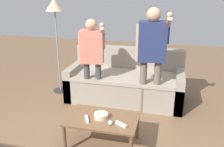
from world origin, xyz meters
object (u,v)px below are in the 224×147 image
snack_bowl (101,116)px  player_left (92,53)px  couch (126,82)px  game_remote_wand_far (121,124)px  coffee_table (102,121)px  player_right (152,50)px  game_remote_wand_near (87,119)px  floor_lamp (55,13)px  game_remote_nunchuk (110,123)px

snack_bowl → player_left: (-0.44, 1.01, 0.51)m
couch → game_remote_wand_far: bearing=-81.0°
coffee_table → player_right: (0.48, 1.01, 0.70)m
coffee_table → snack_bowl: size_ratio=4.95×
snack_bowl → player_left: 1.21m
coffee_table → player_left: bearing=114.2°
coffee_table → snack_bowl: bearing=174.6°
coffee_table → player_left: size_ratio=0.61×
game_remote_wand_near → player_right: bearing=59.6°
floor_lamp → player_left: bearing=-28.1°
couch → snack_bowl: couch is taller
player_left → snack_bowl: bearing=-66.5°
snack_bowl → game_remote_wand_far: bearing=-22.1°
game_remote_wand_far → floor_lamp: bearing=134.5°
coffee_table → floor_lamp: size_ratio=0.51×
player_left → game_remote_wand_near: 1.26m
player_right → player_left: bearing=179.9°
snack_bowl → player_right: bearing=63.8°
coffee_table → game_remote_nunchuk: game_remote_nunchuk is taller
couch → snack_bowl: size_ratio=11.11×
game_remote_wand_far → couch: bearing=99.0°
game_remote_nunchuk → game_remote_wand_near: game_remote_nunchuk is taller
player_right → floor_lamp: bearing=166.1°
couch → game_remote_nunchuk: bearing=-85.7°
game_remote_wand_near → snack_bowl: bearing=33.3°
game_remote_wand_far → coffee_table: bearing=157.1°
game_remote_nunchuk → game_remote_wand_near: size_ratio=0.54×
floor_lamp → game_remote_wand_far: (1.53, -1.56, -1.08)m
game_remote_nunchuk → player_left: (-0.59, 1.13, 0.51)m
player_left → game_remote_wand_far: bearing=-57.4°
game_remote_nunchuk → player_right: player_right is taller
game_remote_nunchuk → floor_lamp: 2.36m
coffee_table → player_right: player_right is taller
coffee_table → game_remote_wand_near: size_ratio=5.46×
floor_lamp → player_left: size_ratio=1.19×
game_remote_wand_near → coffee_table: bearing=30.5°
player_left → game_remote_wand_far: size_ratio=9.20×
game_remote_wand_far → game_remote_wand_near: bearing=178.4°
game_remote_nunchuk → player_left: player_left is taller
game_remote_nunchuk → game_remote_wand_far: 0.13m
couch → game_remote_wand_far: couch is taller
game_remote_wand_near → couch: bearing=83.1°
couch → player_left: 0.89m
game_remote_nunchuk → floor_lamp: bearing=131.8°
floor_lamp → game_remote_wand_near: size_ratio=10.69×
snack_bowl → floor_lamp: size_ratio=0.10×
game_remote_nunchuk → game_remote_wand_far: size_ratio=0.55×
snack_bowl → game_remote_wand_far: size_ratio=1.13×
coffee_table → game_remote_wand_far: 0.29m
floor_lamp → player_right: bearing=-13.9°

